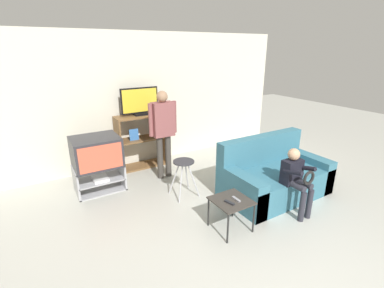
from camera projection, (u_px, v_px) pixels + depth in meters
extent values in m
cube|color=silver|center=(147.00, 100.00, 5.61)|extent=(6.40, 0.06, 2.60)
cube|color=#A8A8AD|center=(101.00, 189.00, 4.75)|extent=(0.78, 0.50, 0.02)
cube|color=#A8A8AD|center=(100.00, 179.00, 4.68)|extent=(0.75, 0.50, 0.02)
cube|color=#A8A8AD|center=(98.00, 166.00, 4.60)|extent=(0.78, 0.50, 0.02)
cube|color=#A8A8AD|center=(76.00, 183.00, 4.49)|extent=(0.03, 0.50, 0.45)
cube|color=#A8A8AD|center=(121.00, 173.00, 4.86)|extent=(0.03, 0.50, 0.45)
cube|color=silver|center=(100.00, 178.00, 4.62)|extent=(0.24, 0.28, 0.05)
cube|color=#2D2D33|center=(96.00, 152.00, 4.51)|extent=(0.74, 0.62, 0.49)
cube|color=#D8593F|center=(101.00, 158.00, 4.26)|extent=(0.66, 0.01, 0.41)
cube|color=brown|center=(119.00, 145.00, 5.30)|extent=(0.03, 0.38, 1.06)
cube|color=brown|center=(163.00, 138.00, 5.76)|extent=(0.03, 0.38, 1.06)
cube|color=brown|center=(143.00, 165.00, 5.70)|extent=(0.91, 0.38, 0.03)
cube|color=brown|center=(142.00, 139.00, 5.51)|extent=(0.91, 0.38, 0.03)
cube|color=brown|center=(140.00, 116.00, 5.36)|extent=(0.91, 0.38, 0.03)
cube|color=#3870B7|center=(134.00, 135.00, 5.34)|extent=(0.18, 0.04, 0.22)
cube|color=black|center=(140.00, 114.00, 5.37)|extent=(0.26, 0.20, 0.04)
cube|color=black|center=(140.00, 100.00, 5.28)|extent=(0.73, 0.04, 0.49)
cube|color=yellow|center=(140.00, 101.00, 5.27)|extent=(0.68, 0.01, 0.44)
cylinder|color=#B7B7BC|center=(181.00, 183.00, 4.34)|extent=(0.17, 0.16, 0.59)
cylinder|color=#B7B7BC|center=(193.00, 180.00, 4.45)|extent=(0.17, 0.16, 0.59)
cylinder|color=#B7B7BC|center=(174.00, 178.00, 4.52)|extent=(0.17, 0.16, 0.59)
cylinder|color=#B7B7BC|center=(187.00, 175.00, 4.63)|extent=(0.17, 0.16, 0.59)
cylinder|color=#333338|center=(184.00, 162.00, 4.39)|extent=(0.34, 0.34, 0.02)
cube|color=#38332D|center=(231.00, 201.00, 3.59)|extent=(0.47, 0.47, 0.02)
cylinder|color=black|center=(228.00, 229.00, 3.39)|extent=(0.02, 0.02, 0.42)
cylinder|color=black|center=(254.00, 218.00, 3.59)|extent=(0.02, 0.02, 0.42)
cylinder|color=black|center=(208.00, 212.00, 3.73)|extent=(0.02, 0.02, 0.42)
cylinder|color=black|center=(233.00, 203.00, 3.93)|extent=(0.02, 0.02, 0.42)
cube|color=#232328|center=(229.00, 203.00, 3.51)|extent=(0.07, 0.15, 0.02)
cube|color=gray|center=(236.00, 199.00, 3.59)|extent=(0.04, 0.14, 0.02)
cube|color=teal|center=(275.00, 182.00, 4.53)|extent=(1.72, 0.96, 0.44)
cube|color=teal|center=(261.00, 149.00, 4.69)|extent=(1.72, 0.20, 0.48)
cube|color=teal|center=(240.00, 191.00, 4.15)|extent=(0.22, 0.96, 0.56)
cube|color=teal|center=(306.00, 169.00, 4.88)|extent=(0.22, 0.96, 0.56)
cylinder|color=#3D3833|center=(160.00, 157.00, 5.06)|extent=(0.11, 0.11, 0.81)
cylinder|color=#3D3833|center=(168.00, 156.00, 5.14)|extent=(0.11, 0.11, 0.81)
cube|color=#8C4C4C|center=(163.00, 119.00, 4.87)|extent=(0.38, 0.20, 0.60)
cylinder|color=#8C4C4C|center=(151.00, 120.00, 4.75)|extent=(0.08, 0.08, 0.57)
cylinder|color=#8C4C4C|center=(174.00, 117.00, 4.98)|extent=(0.08, 0.08, 0.57)
sphere|color=#A37A5B|center=(162.00, 97.00, 4.74)|extent=(0.19, 0.19, 0.19)
cylinder|color=#2D2D38|center=(302.00, 207.00, 3.83)|extent=(0.08, 0.08, 0.44)
cylinder|color=#2D2D38|center=(309.00, 204.00, 3.90)|extent=(0.08, 0.08, 0.44)
cylinder|color=#2D2D38|center=(296.00, 185.00, 3.87)|extent=(0.09, 0.30, 0.09)
cylinder|color=#2D2D38|center=(303.00, 183.00, 3.94)|extent=(0.09, 0.30, 0.09)
cube|color=black|center=(292.00, 172.00, 3.98)|extent=(0.30, 0.17, 0.36)
cylinder|color=black|center=(293.00, 172.00, 3.79)|extent=(0.06, 0.31, 0.14)
cylinder|color=black|center=(306.00, 168.00, 3.92)|extent=(0.06, 0.31, 0.14)
sphere|color=tan|center=(294.00, 154.00, 3.89)|extent=(0.17, 0.17, 0.17)
torus|color=black|center=(309.00, 178.00, 3.74)|extent=(0.21, 0.04, 0.21)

